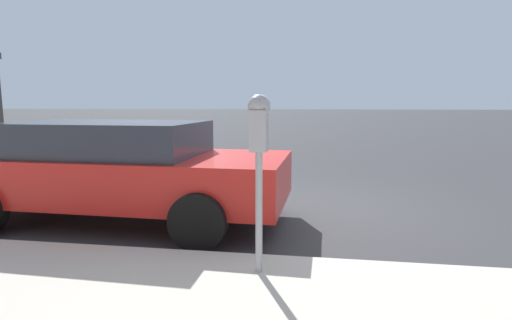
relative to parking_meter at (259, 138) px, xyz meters
The scene contains 3 objects.
ground_plane 2.93m from the parking_meter, ahead, with size 220.00×220.00×0.00m, color #333335.
parking_meter is the anchor object (origin of this frame).
car_red 2.81m from the parking_meter, 51.91° to the left, with size 2.09×4.48×1.34m.
Camera 1 is at (-5.86, -0.09, 1.58)m, focal length 28.00 mm.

